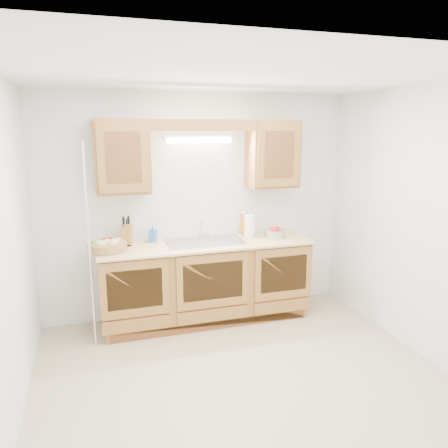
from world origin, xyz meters
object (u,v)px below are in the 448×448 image
object	(u,v)px
fruit_basket	(107,245)
apple_bowl	(275,232)
knife_block	(127,234)
paper_towel	(250,226)

from	to	relation	value
fruit_basket	apple_bowl	world-z (taller)	fruit_basket
knife_block	paper_towel	size ratio (longest dim) A/B	1.05
fruit_basket	apple_bowl	distance (m)	1.84
fruit_basket	knife_block	size ratio (longest dim) A/B	1.47
apple_bowl	paper_towel	bearing A→B (deg)	161.58
fruit_basket	paper_towel	distance (m)	1.58
knife_block	paper_towel	xyz separation A→B (m)	(1.36, -0.07, 0.01)
fruit_basket	knife_block	world-z (taller)	knife_block
fruit_basket	apple_bowl	size ratio (longest dim) A/B	1.50
knife_block	paper_towel	bearing A→B (deg)	11.21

